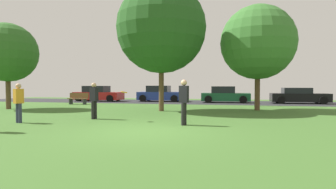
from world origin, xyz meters
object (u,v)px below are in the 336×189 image
object	(u,v)px
birch_tree_lone	(161,29)
oak_tree_right	(8,53)
street_lamp_post	(259,75)
oak_tree_center	(258,42)
person_walking	(19,101)
person_thrower	(94,99)
parked_car_red	(98,94)
person_catcher	(184,100)
frisbee_disc	(124,92)
parked_car_green	(225,95)
park_bench	(78,98)
parked_car_black	(299,96)
parked_car_blue	(160,94)

from	to	relation	value
birch_tree_lone	oak_tree_right	xyz separation A→B (m)	(-9.73, -0.80, -1.21)
oak_tree_right	street_lamp_post	size ratio (longest dim) A/B	1.20
oak_tree_center	street_lamp_post	size ratio (longest dim) A/B	1.38
oak_tree_right	person_walking	size ratio (longest dim) A/B	3.46
person_thrower	parked_car_red	distance (m)	14.55
person_catcher	frisbee_disc	distance (m)	2.70
parked_car_green	park_bench	distance (m)	12.28
parked_car_black	park_bench	size ratio (longest dim) A/B	2.78
birch_tree_lone	parked_car_green	xyz separation A→B (m)	(3.46, 8.98, -4.11)
oak_tree_center	parked_car_blue	xyz separation A→B (m)	(-7.95, 7.68, -3.36)
parked_car_black	street_lamp_post	xyz separation A→B (m)	(-3.52, -3.85, 1.64)
oak_tree_center	oak_tree_right	xyz separation A→B (m)	(-15.19, -2.52, -0.49)
parked_car_blue	parked_car_green	xyz separation A→B (m)	(5.94, -0.42, -0.03)
person_thrower	park_bench	bearing A→B (deg)	137.96
person_walking	parked_car_green	bearing A→B (deg)	-7.26
oak_tree_center	parked_car_red	xyz separation A→B (m)	(-13.90, 6.94, -3.37)
oak_tree_center	park_bench	size ratio (longest dim) A/B	3.89
person_thrower	park_bench	world-z (taller)	person_thrower
oak_tree_right	parked_car_green	world-z (taller)	oak_tree_right
person_catcher	parked_car_black	size ratio (longest dim) A/B	0.38
person_walking	parked_car_green	size ratio (longest dim) A/B	0.38
parked_car_black	park_bench	distance (m)	17.92
person_walking	frisbee_disc	bearing A→B (deg)	-49.80
person_thrower	parked_car_black	bearing A→B (deg)	63.02
person_thrower	person_walking	size ratio (longest dim) A/B	1.03
frisbee_disc	parked_car_red	size ratio (longest dim) A/B	0.08
birch_tree_lone	person_thrower	distance (m)	6.15
parked_car_red	parked_car_blue	xyz separation A→B (m)	(5.95, 0.75, 0.01)
parked_car_blue	street_lamp_post	world-z (taller)	street_lamp_post
parked_car_green	park_bench	bearing A→B (deg)	-156.45
oak_tree_right	parked_car_black	world-z (taller)	oak_tree_right
birch_tree_lone	oak_tree_right	bearing A→B (deg)	-175.29
frisbee_disc	parked_car_red	xyz separation A→B (m)	(-8.04, 13.39, -0.54)
frisbee_disc	parked_car_red	world-z (taller)	parked_car_red
birch_tree_lone	parked_car_black	size ratio (longest dim) A/B	1.65
person_walking	parked_car_black	bearing A→B (deg)	-22.17
frisbee_disc	street_lamp_post	distance (m)	11.81
oak_tree_right	park_bench	bearing A→B (deg)	68.38
oak_tree_right	parked_car_red	bearing A→B (deg)	82.20
parked_car_red	street_lamp_post	distance (m)	14.81
birch_tree_lone	person_walking	size ratio (longest dim) A/B	4.72
person_thrower	oak_tree_right	bearing A→B (deg)	168.65
person_thrower	oak_tree_center	bearing A→B (deg)	52.63
person_thrower	person_catcher	world-z (taller)	person_catcher
person_walking	parked_car_red	xyz separation A→B (m)	(-4.20, 14.82, -0.19)
frisbee_disc	park_bench	distance (m)	11.53
frisbee_disc	parked_car_black	size ratio (longest dim) A/B	0.08
birch_tree_lone	frisbee_disc	xyz separation A→B (m)	(-0.40, -4.73, -3.56)
oak_tree_center	person_walking	distance (m)	12.90
birch_tree_lone	parked_car_black	distance (m)	13.71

